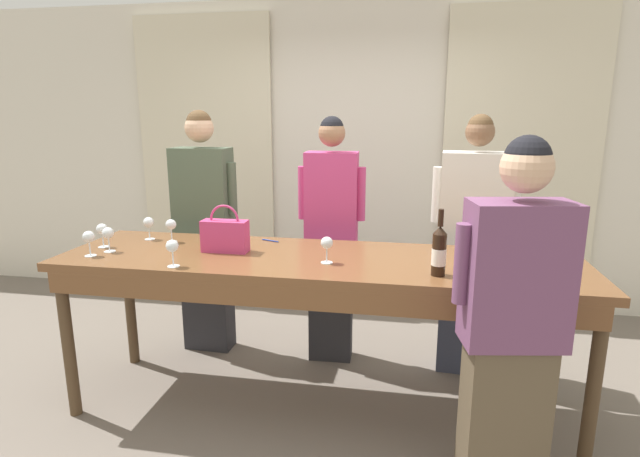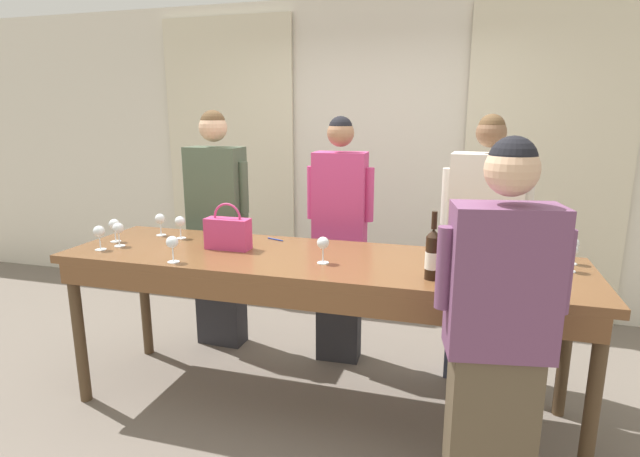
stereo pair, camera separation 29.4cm
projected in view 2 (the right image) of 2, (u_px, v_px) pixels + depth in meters
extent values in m
plane|color=#70665B|center=(316.00, 406.00, 3.12)|extent=(18.00, 18.00, 0.00)
cube|color=silver|center=(376.00, 157.00, 4.63)|extent=(12.00, 0.06, 2.80)
cube|color=beige|center=(230.00, 159.00, 4.98)|extent=(1.33, 0.03, 2.69)
cube|color=beige|center=(545.00, 168.00, 4.19)|extent=(1.33, 0.03, 2.69)
cube|color=brown|center=(316.00, 261.00, 2.91)|extent=(3.03, 0.82, 0.05)
cube|color=brown|center=(294.00, 298.00, 2.56)|extent=(2.91, 0.03, 0.12)
cylinder|color=#4C3823|center=(79.00, 332.00, 3.10)|extent=(0.07, 0.07, 0.93)
cylinder|color=#4C3823|center=(592.00, 406.00, 2.32)|extent=(0.07, 0.07, 0.93)
cylinder|color=#4C3823|center=(144.00, 295.00, 3.72)|extent=(0.07, 0.07, 0.93)
cylinder|color=#4C3823|center=(566.00, 344.00, 2.94)|extent=(0.07, 0.07, 0.93)
cylinder|color=black|center=(432.00, 258.00, 2.49)|extent=(0.07, 0.07, 0.22)
cone|color=black|center=(434.00, 233.00, 2.46)|extent=(0.07, 0.07, 0.04)
cylinder|color=black|center=(434.00, 220.00, 2.44)|extent=(0.03, 0.03, 0.09)
cylinder|color=white|center=(432.00, 260.00, 2.49)|extent=(0.07, 0.07, 0.09)
cube|color=#C63870|center=(228.00, 234.00, 3.05)|extent=(0.28, 0.11, 0.19)
torus|color=#C63870|center=(227.00, 217.00, 3.03)|extent=(0.18, 0.01, 0.18)
cylinder|color=white|center=(161.00, 235.00, 3.41)|extent=(0.07, 0.07, 0.00)
cylinder|color=white|center=(161.00, 229.00, 3.40)|extent=(0.01, 0.01, 0.08)
sphere|color=white|center=(160.00, 219.00, 3.39)|extent=(0.07, 0.07, 0.07)
cylinder|color=white|center=(215.00, 240.00, 3.29)|extent=(0.07, 0.07, 0.00)
cylinder|color=white|center=(214.00, 233.00, 3.28)|extent=(0.01, 0.01, 0.08)
sphere|color=white|center=(214.00, 223.00, 3.26)|extent=(0.07, 0.07, 0.07)
cylinder|color=white|center=(476.00, 283.00, 2.44)|extent=(0.07, 0.07, 0.00)
cylinder|color=white|center=(476.00, 275.00, 2.43)|extent=(0.01, 0.01, 0.08)
sphere|color=white|center=(478.00, 261.00, 2.41)|extent=(0.07, 0.07, 0.07)
cylinder|color=white|center=(101.00, 249.00, 3.05)|extent=(0.07, 0.07, 0.00)
cylinder|color=white|center=(100.00, 243.00, 3.04)|extent=(0.01, 0.01, 0.08)
sphere|color=white|center=(99.00, 231.00, 3.02)|extent=(0.07, 0.07, 0.07)
cylinder|color=white|center=(116.00, 241.00, 3.24)|extent=(0.07, 0.07, 0.00)
cylinder|color=white|center=(115.00, 235.00, 3.23)|extent=(0.01, 0.01, 0.08)
sphere|color=white|center=(114.00, 224.00, 3.22)|extent=(0.07, 0.07, 0.07)
sphere|color=maroon|center=(114.00, 225.00, 3.22)|extent=(0.04, 0.04, 0.04)
cylinder|color=white|center=(120.00, 246.00, 3.13)|extent=(0.07, 0.07, 0.00)
cylinder|color=white|center=(119.00, 239.00, 3.12)|extent=(0.01, 0.01, 0.08)
sphere|color=white|center=(118.00, 228.00, 3.11)|extent=(0.07, 0.07, 0.07)
sphere|color=maroon|center=(118.00, 229.00, 3.11)|extent=(0.04, 0.04, 0.04)
cylinder|color=white|center=(323.00, 263.00, 2.78)|extent=(0.07, 0.07, 0.00)
cylinder|color=white|center=(323.00, 255.00, 2.77)|extent=(0.01, 0.01, 0.08)
sphere|color=white|center=(323.00, 243.00, 2.75)|extent=(0.07, 0.07, 0.07)
sphere|color=maroon|center=(323.00, 244.00, 2.75)|extent=(0.04, 0.04, 0.04)
cylinder|color=white|center=(181.00, 238.00, 3.33)|extent=(0.07, 0.07, 0.00)
cylinder|color=white|center=(181.00, 232.00, 3.32)|extent=(0.01, 0.01, 0.08)
sphere|color=white|center=(180.00, 221.00, 3.30)|extent=(0.07, 0.07, 0.07)
sphere|color=maroon|center=(180.00, 223.00, 3.30)|extent=(0.04, 0.04, 0.04)
cylinder|color=white|center=(174.00, 262.00, 2.79)|extent=(0.07, 0.07, 0.00)
cylinder|color=white|center=(173.00, 254.00, 2.78)|extent=(0.01, 0.01, 0.08)
sphere|color=white|center=(172.00, 242.00, 2.77)|extent=(0.07, 0.07, 0.07)
sphere|color=maroon|center=(172.00, 244.00, 2.77)|extent=(0.04, 0.04, 0.04)
cylinder|color=white|center=(569.00, 271.00, 2.63)|extent=(0.07, 0.07, 0.00)
cylinder|color=white|center=(570.00, 263.00, 2.62)|extent=(0.01, 0.01, 0.08)
sphere|color=white|center=(571.00, 250.00, 2.60)|extent=(0.07, 0.07, 0.07)
cylinder|color=white|center=(463.00, 277.00, 2.54)|extent=(0.07, 0.07, 0.00)
cylinder|color=white|center=(464.00, 269.00, 2.53)|extent=(0.01, 0.01, 0.08)
sphere|color=white|center=(465.00, 255.00, 2.51)|extent=(0.07, 0.07, 0.07)
sphere|color=maroon|center=(465.00, 257.00, 2.51)|extent=(0.04, 0.04, 0.04)
cylinder|color=white|center=(570.00, 264.00, 2.76)|extent=(0.07, 0.07, 0.00)
cylinder|color=white|center=(571.00, 256.00, 2.75)|extent=(0.01, 0.01, 0.08)
sphere|color=white|center=(573.00, 244.00, 2.74)|extent=(0.07, 0.07, 0.07)
sphere|color=maroon|center=(573.00, 245.00, 2.74)|extent=(0.04, 0.04, 0.04)
cylinder|color=#193399|center=(275.00, 239.00, 3.29)|extent=(0.12, 0.05, 0.01)
cube|color=#28282D|center=(221.00, 290.00, 3.92)|extent=(0.36, 0.20, 0.87)
cube|color=#4C5B47|center=(216.00, 193.00, 3.75)|extent=(0.43, 0.23, 0.69)
sphere|color=#DBAD89|center=(213.00, 128.00, 3.64)|extent=(0.21, 0.21, 0.21)
sphere|color=brown|center=(213.00, 123.00, 3.63)|extent=(0.18, 0.18, 0.18)
cylinder|color=#4C5B47|center=(244.00, 188.00, 3.66)|extent=(0.07, 0.07, 0.38)
cylinder|color=#4C5B47|center=(189.00, 185.00, 3.80)|extent=(0.07, 0.07, 0.38)
cube|color=#28282D|center=(339.00, 304.00, 3.66)|extent=(0.31, 0.19, 0.86)
cube|color=#C63D7A|center=(340.00, 201.00, 3.49)|extent=(0.37, 0.22, 0.68)
sphere|color=#9E7051|center=(341.00, 133.00, 3.38)|extent=(0.19, 0.19, 0.19)
sphere|color=black|center=(341.00, 128.00, 3.38)|extent=(0.16, 0.16, 0.16)
cylinder|color=#C63D7A|center=(369.00, 195.00, 3.43)|extent=(0.07, 0.07, 0.37)
cylinder|color=#C63D7A|center=(312.00, 193.00, 3.53)|extent=(0.07, 0.07, 0.37)
cube|color=#383D51|center=(477.00, 318.00, 3.40)|extent=(0.40, 0.25, 0.86)
cube|color=silver|center=(486.00, 207.00, 3.22)|extent=(0.47, 0.29, 0.68)
sphere|color=brown|center=(491.00, 133.00, 3.12)|extent=(0.19, 0.19, 0.19)
sphere|color=brown|center=(492.00, 127.00, 3.11)|extent=(0.17, 0.17, 0.17)
cylinder|color=silver|center=(528.00, 201.00, 3.13)|extent=(0.08, 0.08, 0.38)
cylinder|color=silver|center=(447.00, 197.00, 3.30)|extent=(0.08, 0.08, 0.38)
cube|color=brown|center=(489.00, 435.00, 2.21)|extent=(0.39, 0.25, 0.80)
cube|color=#704266|center=(502.00, 281.00, 2.05)|extent=(0.46, 0.30, 0.63)
sphere|color=#DBAD89|center=(512.00, 170.00, 1.94)|extent=(0.21, 0.21, 0.21)
sphere|color=black|center=(513.00, 160.00, 1.94)|extent=(0.19, 0.19, 0.19)
cylinder|color=#704266|center=(444.00, 268.00, 2.06)|extent=(0.08, 0.08, 0.35)
cylinder|color=#704266|center=(564.00, 272.00, 2.01)|extent=(0.08, 0.08, 0.35)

